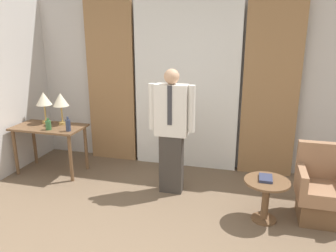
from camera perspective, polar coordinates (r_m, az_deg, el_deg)
name	(u,v)px	position (r m, az deg, el deg)	size (l,w,h in m)	color
wall_back	(188,81)	(5.11, 3.44, 7.88)	(10.00, 0.06, 2.70)	beige
curtain_sheer_center	(186,86)	(5.00, 3.13, 6.99)	(1.60, 0.06, 2.58)	white
curtain_drape_left	(111,83)	(5.38, -9.92, 7.44)	(0.78, 0.06, 2.58)	#997047
curtain_drape_right	(271,90)	(4.90, 17.44, 6.08)	(0.78, 0.06, 2.58)	#997047
desk	(50,134)	(5.21, -19.92, -1.29)	(1.04, 0.57, 0.73)	brown
table_lamp_left	(44,100)	(5.29, -20.83, 4.28)	(0.23, 0.23, 0.48)	tan
table_lamp_right	(61,101)	(5.13, -18.19, 4.19)	(0.23, 0.23, 0.48)	tan
bottle_near_edge	(68,125)	(4.82, -17.00, 0.15)	(0.07, 0.07, 0.21)	#2D3851
bottle_by_lamp	(48,125)	(4.99, -20.12, 0.18)	(0.08, 0.08, 0.17)	#336638
person	(172,127)	(4.20, 0.62, -0.26)	(0.60, 0.20, 1.65)	#38332D
armchair	(321,192)	(4.18, 25.11, -10.37)	(0.55, 0.54, 0.86)	brown
side_table	(266,193)	(3.91, 16.70, -11.16)	(0.50, 0.50, 0.50)	brown
book	(266,178)	(3.86, 16.65, -8.71)	(0.14, 0.21, 0.03)	#2D334C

